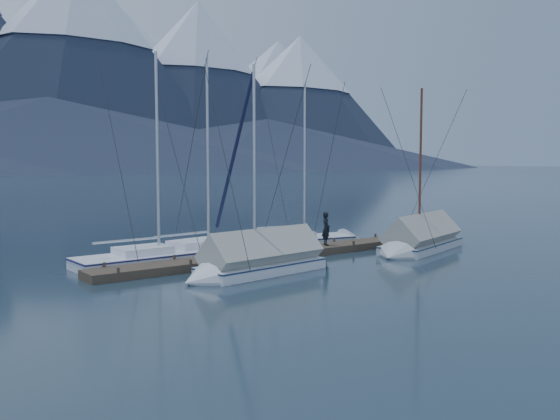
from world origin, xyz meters
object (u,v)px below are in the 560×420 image
object	(u,v)px
sailboat_open_left	(170,258)
person	(326,229)
sailboat_open_right	(312,241)
sailboat_covered_near	(418,242)
sailboat_covered_far	(252,264)
sailboat_open_mid	(218,251)

from	to	relation	value
sailboat_open_left	person	size ratio (longest dim) A/B	6.10
sailboat_open_right	person	bearing A→B (deg)	-116.21
sailboat_open_left	sailboat_covered_near	xyz separation A→B (m)	(11.12, -4.55, 0.27)
sailboat_covered_far	person	world-z (taller)	sailboat_covered_far
sailboat_open_left	person	bearing A→B (deg)	-15.71
sailboat_open_left	sailboat_covered_far	distance (m)	4.77
person	sailboat_covered_near	bearing A→B (deg)	-101.33
sailboat_open_left	sailboat_open_mid	xyz separation A→B (m)	(2.78, 0.57, 0.00)
sailboat_open_mid	person	world-z (taller)	sailboat_open_mid
sailboat_open_right	person	world-z (taller)	sailboat_open_right
sailboat_covered_near	sailboat_covered_far	size ratio (longest dim) A/B	0.99
sailboat_open_right	sailboat_covered_far	world-z (taller)	sailboat_open_right
sailboat_covered_near	person	world-z (taller)	sailboat_covered_near
sailboat_open_right	sailboat_covered_far	size ratio (longest dim) A/B	1.04
sailboat_open_left	person	distance (m)	7.67
person	sailboat_open_right	bearing A→B (deg)	-4.25
sailboat_open_mid	sailboat_open_right	size ratio (longest dim) A/B	1.09
sailboat_covered_near	sailboat_open_right	bearing A→B (deg)	117.73
sailboat_open_left	sailboat_open_right	xyz separation A→B (m)	(8.53, 0.38, -0.01)
sailboat_open_left	sailboat_open_mid	size ratio (longest dim) A/B	0.99
person	sailboat_open_left	bearing A→B (deg)	96.26
sailboat_open_mid	sailboat_covered_far	size ratio (longest dim) A/B	1.13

